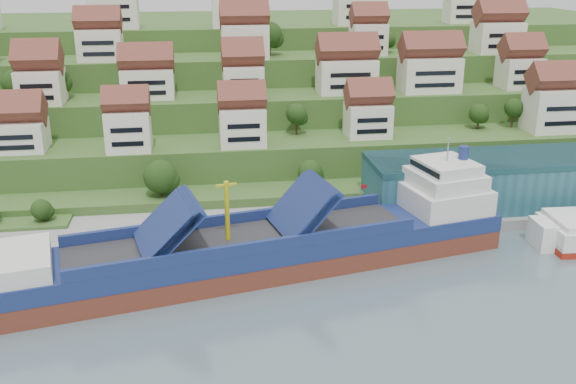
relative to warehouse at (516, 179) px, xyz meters
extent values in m
plane|color=slate|center=(-52.00, -17.00, -7.20)|extent=(300.00, 300.00, 0.00)
cube|color=gray|center=(-32.00, -2.00, -6.10)|extent=(180.00, 14.00, 2.20)
cube|color=#2D4C1E|center=(-52.00, 69.00, -5.20)|extent=(260.00, 128.00, 4.00)
cube|color=#2D4C1E|center=(-52.00, 74.00, -1.70)|extent=(260.00, 118.00, 11.00)
cube|color=#2D4C1E|center=(-52.00, 82.00, 1.80)|extent=(260.00, 102.00, 18.00)
cube|color=#2D4C1E|center=(-52.00, 90.00, 5.30)|extent=(260.00, 86.00, 25.00)
cube|color=#2D4C1E|center=(-52.00, 99.00, 8.30)|extent=(260.00, 68.00, 31.00)
cube|color=silver|center=(-100.13, 22.60, 6.92)|extent=(11.33, 8.57, 6.23)
cube|color=silver|center=(-77.21, 19.13, 8.03)|extent=(9.10, 7.03, 8.46)
cube|color=silver|center=(-53.38, 19.87, 7.91)|extent=(9.70, 7.62, 8.23)
cube|color=silver|center=(-24.77, 23.34, 7.50)|extent=(9.74, 7.73, 7.41)
cube|color=silver|center=(19.54, 21.75, 8.79)|extent=(13.20, 8.31, 9.98)
cube|color=silver|center=(-97.46, 36.58, 14.61)|extent=(9.76, 8.98, 7.61)
cube|color=silver|center=(-73.97, 39.26, 14.25)|extent=(12.11, 7.90, 6.90)
cube|color=silver|center=(-51.75, 36.76, 14.56)|extent=(9.30, 8.56, 7.52)
cube|color=silver|center=(-26.30, 38.79, 14.87)|extent=(13.97, 8.36, 8.14)
cube|color=silver|center=(-5.87, 37.04, 15.03)|extent=(14.25, 8.18, 8.47)
cube|color=silver|center=(18.46, 38.49, 14.64)|extent=(9.82, 8.04, 7.68)
cube|color=silver|center=(-85.83, 52.59, 21.70)|extent=(10.73, 7.30, 7.79)
cube|color=silver|center=(-49.96, 51.59, 22.05)|extent=(11.76, 7.79, 8.50)
cube|color=silver|center=(-17.29, 53.36, 21.87)|extent=(9.03, 7.14, 8.13)
cube|color=silver|center=(18.35, 52.67, 21.87)|extent=(12.33, 8.47, 8.15)
cube|color=silver|center=(-83.99, 71.11, 28.70)|extent=(13.27, 7.51, 9.81)
cube|color=silver|center=(-50.66, 70.23, 28.43)|extent=(13.36, 8.15, 9.25)
cube|color=silver|center=(-14.80, 72.78, 28.25)|extent=(14.50, 8.73, 8.91)
cube|color=silver|center=(16.97, 73.81, 27.67)|extent=(10.22, 7.05, 7.73)
ellipsoid|color=#234216|center=(-40.43, 9.11, 0.41)|extent=(5.20, 5.20, 5.20)
ellipsoid|color=#234216|center=(-70.74, 9.29, 0.92)|extent=(6.77, 6.77, 6.77)
ellipsoid|color=#234216|center=(2.92, 26.11, 7.45)|extent=(4.66, 4.66, 4.66)
ellipsoid|color=#234216|center=(11.50, 26.11, 8.63)|extent=(4.43, 4.43, 4.43)
ellipsoid|color=#234216|center=(-40.53, 26.66, 8.69)|extent=(4.73, 4.73, 4.73)
ellipsoid|color=#234216|center=(-9.62, 42.83, 15.47)|extent=(4.13, 4.13, 4.13)
ellipsoid|color=#234216|center=(-104.59, 42.38, 14.64)|extent=(6.08, 6.08, 6.08)
ellipsoid|color=#234216|center=(-94.95, 40.97, 15.26)|extent=(6.14, 6.14, 6.14)
ellipsoid|color=#234216|center=(-43.04, 56.21, 23.18)|extent=(6.68, 6.68, 6.68)
ellipsoid|color=#234216|center=(-18.19, 58.94, 22.74)|extent=(5.32, 5.32, 5.32)
ellipsoid|color=#234216|center=(-10.98, 56.97, 21.36)|extent=(4.31, 4.31, 4.31)
ellipsoid|color=#234216|center=(-92.38, 2.00, -2.06)|extent=(3.86, 3.86, 3.86)
cube|color=#255865|center=(0.00, 0.00, 0.00)|extent=(60.00, 15.00, 10.00)
cylinder|color=gray|center=(-34.00, -7.00, -1.00)|extent=(0.16, 0.16, 8.00)
cube|color=maroon|center=(-33.40, -7.00, 2.60)|extent=(1.20, 0.05, 0.80)
cube|color=maroon|center=(-54.54, -18.34, -6.20)|extent=(88.06, 31.08, 5.59)
cube|color=navy|center=(-54.54, -18.34, -2.39)|extent=(88.09, 31.21, 2.91)
cube|color=silver|center=(-90.63, -25.94, 0.40)|extent=(13.56, 14.77, 2.91)
cube|color=#262628|center=(-56.73, -18.80, -0.94)|extent=(57.02, 22.66, 0.34)
cube|color=navy|center=(-68.76, -21.34, 2.86)|extent=(10.73, 13.80, 7.73)
cube|color=navy|center=(-46.89, -16.73, 2.86)|extent=(10.32, 13.71, 8.17)
cylinder|color=gold|center=(-58.91, -19.26, 3.98)|extent=(0.93, 0.93, 10.06)
cube|color=silver|center=(-19.55, -10.98, 1.18)|extent=(15.75, 15.23, 4.47)
cube|color=silver|center=(-19.55, -10.98, 4.76)|extent=(13.28, 13.46, 2.79)
cube|color=silver|center=(-19.55, -10.98, 7.10)|extent=(10.82, 11.68, 2.01)
cylinder|color=navy|center=(-16.27, -10.29, 9.23)|extent=(2.12, 2.12, 2.46)
camera|label=1|loc=(-62.90, -114.14, 41.47)|focal=40.00mm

